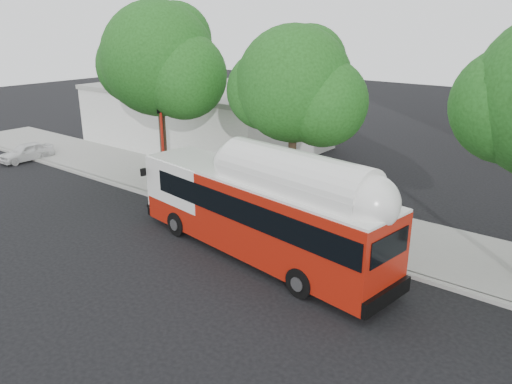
% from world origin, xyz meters
% --- Properties ---
extents(ground, '(120.00, 120.00, 0.00)m').
position_xyz_m(ground, '(0.00, 0.00, 0.00)').
color(ground, black).
rests_on(ground, ground).
extents(sidewalk, '(60.00, 5.00, 0.15)m').
position_xyz_m(sidewalk, '(0.00, 6.50, 0.07)').
color(sidewalk, gray).
rests_on(sidewalk, ground).
extents(curb_strip, '(60.00, 0.30, 0.15)m').
position_xyz_m(curb_strip, '(0.00, 3.90, 0.07)').
color(curb_strip, gray).
rests_on(curb_strip, ground).
extents(red_curb_segment, '(10.00, 0.32, 0.16)m').
position_xyz_m(red_curb_segment, '(-3.00, 3.90, 0.08)').
color(red_curb_segment, maroon).
rests_on(red_curb_segment, ground).
extents(street_tree_left, '(6.67, 5.80, 9.74)m').
position_xyz_m(street_tree_left, '(-8.53, 5.56, 6.60)').
color(street_tree_left, '#2D2116').
rests_on(street_tree_left, ground).
extents(street_tree_mid, '(5.75, 5.00, 8.62)m').
position_xyz_m(street_tree_mid, '(-0.59, 6.06, 5.91)').
color(street_tree_mid, '#2D2116').
rests_on(street_tree_mid, ground).
extents(low_commercial_bldg, '(16.20, 10.20, 4.25)m').
position_xyz_m(low_commercial_bldg, '(-14.00, 14.00, 2.15)').
color(low_commercial_bldg, silver).
rests_on(low_commercial_bldg, ground).
extents(transit_bus, '(12.48, 4.07, 3.63)m').
position_xyz_m(transit_bus, '(0.30, 1.89, 1.70)').
color(transit_bus, '#A4190B').
rests_on(transit_bus, ground).
extents(parked_car, '(3.44, 1.42, 1.17)m').
position_xyz_m(parked_car, '(-20.20, 3.58, 0.58)').
color(parked_car, silver).
rests_on(parked_car, ground).
extents(signal_pole, '(0.13, 0.44, 4.63)m').
position_xyz_m(signal_pole, '(-7.81, 4.41, 2.38)').
color(signal_pole, red).
rests_on(signal_pole, ground).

